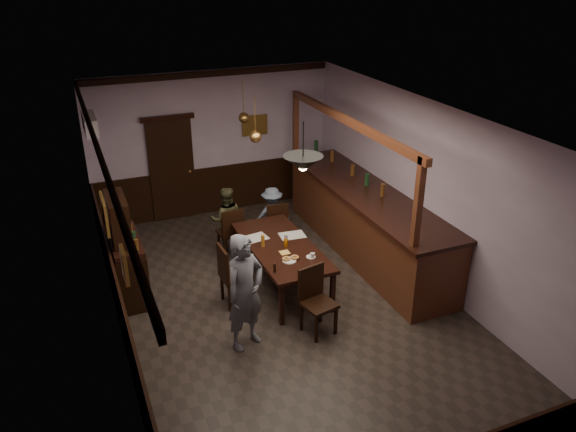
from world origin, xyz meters
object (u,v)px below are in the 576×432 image
coffee_cup (312,255)px  sideboard (126,256)px  dining_table (281,249)px  pendant_brass_far (244,118)px  chair_far_left (232,230)px  person_seated_right (272,215)px  chair_near (315,297)px  person_seated_left (226,219)px  soda_can (286,243)px  chair_far_right (277,223)px  person_standing (245,292)px  chair_side (231,273)px  pendant_iron (303,163)px  pendant_brass_mid (255,137)px  bar_counter (365,220)px

coffee_cup → sideboard: (-2.65, 1.28, -0.11)m
dining_table → pendant_brass_far: size_ratio=2.73×
chair_far_left → pendant_brass_far: bearing=-127.8°
person_seated_right → coffee_cup: size_ratio=13.74×
chair_far_left → chair_near: chair_near is taller
sideboard → person_seated_left: bearing=24.0°
soda_can → pendant_brass_far: 2.69m
person_seated_right → chair_far_left: bearing=27.1°
chair_far_right → person_standing: bearing=71.2°
chair_near → person_seated_right: 2.91m
chair_side → soda_can: 1.03m
coffee_cup → sideboard: bearing=153.7°
person_seated_right → pendant_iron: (-0.43, -2.35, 1.86)m
pendant_iron → coffee_cup: bearing=38.3°
soda_can → coffee_cup: bearing=-66.1°
chair_side → person_standing: bearing=172.0°
chair_side → pendant_brass_far: (1.08, 2.40, 1.74)m
chair_side → pendant_brass_mid: 2.28m
pendant_brass_far → bar_counter: bearing=-45.3°
dining_table → coffee_cup: coffee_cup is taller
chair_near → person_seated_left: person_seated_left is taller
soda_can → pendant_iron: pendant_iron is taller
chair_far_left → sideboard: 2.00m
person_seated_left → person_seated_right: size_ratio=1.13×
sideboard → bar_counter: 4.21m
person_seated_left → pendant_brass_mid: 1.82m
pendant_brass_far → person_seated_left: bearing=-133.6°
coffee_cup → sideboard: sideboard is taller
sideboard → chair_far_right: bearing=11.7°
chair_far_right → chair_near: 2.63m
dining_table → chair_far_right: 1.36m
soda_can → pendant_brass_far: bearing=87.7°
chair_near → soda_can: chair_near is taller
chair_near → sideboard: bearing=127.2°
coffee_cup → pendant_brass_far: size_ratio=0.10×
chair_far_right → coffee_cup: size_ratio=11.61×
chair_side → dining_table: bearing=-79.5°
dining_table → chair_side: bearing=-167.2°
pendant_brass_far → coffee_cup: bearing=-87.0°
soda_can → pendant_brass_mid: (-0.11, 1.04, 1.49)m
dining_table → chair_far_left: (-0.46, 1.27, -0.16)m
chair_near → chair_side: (-0.93, 1.11, 0.00)m
coffee_cup → sideboard: size_ratio=0.05×
pendant_brass_far → chair_side: bearing=-114.2°
person_standing → person_seated_right: (1.47, 2.82, -0.31)m
chair_near → bar_counter: bar_counter is taller
soda_can → sideboard: bearing=162.6°
chair_near → person_seated_right: size_ratio=0.92×
chair_side → sideboard: 1.71m
person_standing → pendant_iron: bearing=0.3°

